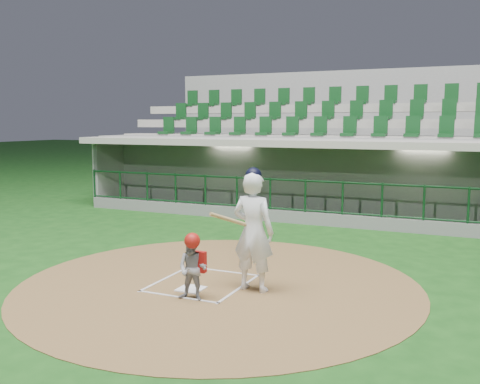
% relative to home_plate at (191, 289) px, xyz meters
% --- Properties ---
extents(ground, '(120.00, 120.00, 0.00)m').
position_rel_home_plate_xyz_m(ground, '(0.00, 0.70, -0.02)').
color(ground, '#134112').
rests_on(ground, ground).
extents(dirt_circle, '(7.20, 7.20, 0.01)m').
position_rel_home_plate_xyz_m(dirt_circle, '(0.30, 0.50, -0.02)').
color(dirt_circle, brown).
rests_on(dirt_circle, ground).
extents(home_plate, '(0.43, 0.43, 0.02)m').
position_rel_home_plate_xyz_m(home_plate, '(0.00, 0.00, 0.00)').
color(home_plate, white).
rests_on(home_plate, dirt_circle).
extents(batter_box_chalk, '(1.55, 1.80, 0.01)m').
position_rel_home_plate_xyz_m(batter_box_chalk, '(0.00, 0.40, -0.00)').
color(batter_box_chalk, silver).
rests_on(batter_box_chalk, ground).
extents(dugout_structure, '(16.40, 3.70, 3.00)m').
position_rel_home_plate_xyz_m(dugout_structure, '(0.18, 8.55, 0.94)').
color(dugout_structure, slate).
rests_on(dugout_structure, ground).
extents(seating_deck, '(17.00, 6.72, 5.15)m').
position_rel_home_plate_xyz_m(seating_deck, '(0.00, 11.61, 1.40)').
color(seating_deck, gray).
rests_on(seating_deck, ground).
extents(batter, '(0.93, 0.92, 2.14)m').
position_rel_home_plate_xyz_m(batter, '(1.00, 0.42, 1.05)').
color(batter, white).
rests_on(batter, dirt_circle).
extents(catcher, '(0.54, 0.44, 1.12)m').
position_rel_home_plate_xyz_m(catcher, '(0.30, -0.45, 0.55)').
color(catcher, gray).
rests_on(catcher, dirt_circle).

